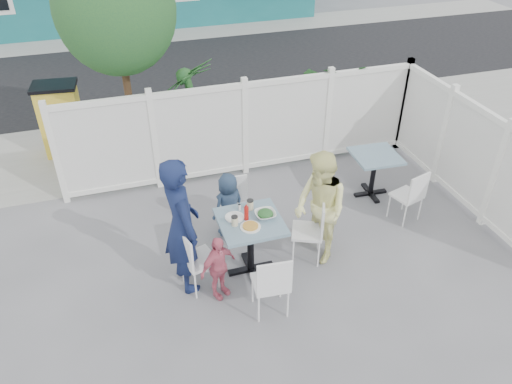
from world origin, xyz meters
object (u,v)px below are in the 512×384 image
object	(u,v)px
chair_back	(235,202)
woman	(320,208)
chair_near	(272,282)
chair_right	(313,227)
toddler	(218,268)
spare_table	(375,164)
man	(182,226)
chair_left	(194,256)
boy	(229,205)
utility_cabinet	(62,121)
main_table	(250,232)

from	to	relation	value
chair_back	woman	size ratio (longest dim) A/B	0.55
chair_near	woman	world-z (taller)	woman
chair_right	toddler	world-z (taller)	chair_right
spare_table	man	size ratio (longest dim) A/B	0.40
chair_back	chair_right	bearing A→B (deg)	135.73
chair_left	chair_near	world-z (taller)	chair_near
chair_back	boy	world-z (taller)	boy
woman	utility_cabinet	bearing A→B (deg)	-150.69
spare_table	chair_left	bearing A→B (deg)	-158.71
woman	boy	world-z (taller)	woman
boy	toddler	world-z (taller)	boy
chair_right	chair_near	world-z (taller)	chair_right
chair_near	toddler	bearing A→B (deg)	140.64
main_table	chair_near	xyz separation A→B (m)	(0.01, -0.79, -0.12)
toddler	utility_cabinet	bearing A→B (deg)	85.45
man	boy	world-z (taller)	man
spare_table	toddler	distance (m)	3.15
utility_cabinet	toddler	size ratio (longest dim) A/B	1.42
spare_table	toddler	bearing A→B (deg)	-153.59
boy	toddler	distance (m)	1.20
chair_right	toddler	size ratio (longest dim) A/B	1.02
main_table	man	size ratio (longest dim) A/B	0.45
woman	boy	bearing A→B (deg)	-138.68
chair_back	boy	size ratio (longest dim) A/B	0.88
utility_cabinet	boy	distance (m)	3.81
boy	toddler	xyz separation A→B (m)	(-0.43, -1.12, -0.05)
chair_left	man	bearing A→B (deg)	-162.82
utility_cabinet	chair_back	distance (m)	3.85
chair_left	chair_back	bearing A→B (deg)	124.50
main_table	chair_left	bearing A→B (deg)	-172.95
utility_cabinet	man	world-z (taller)	man
spare_table	woman	size ratio (longest dim) A/B	0.46
main_table	boy	size ratio (longest dim) A/B	0.83
chair_back	woman	bearing A→B (deg)	139.24
chair_back	man	bearing A→B (deg)	45.40
chair_near	boy	distance (m)	1.61
main_table	spare_table	size ratio (longest dim) A/B	1.13
chair_right	chair_near	size ratio (longest dim) A/B	1.01
utility_cabinet	chair_right	distance (m)	5.02
utility_cabinet	woman	world-z (taller)	woman
spare_table	chair_back	world-z (taller)	chair_back
main_table	chair_left	distance (m)	0.76
chair_right	utility_cabinet	bearing A→B (deg)	61.76
main_table	chair_back	world-z (taller)	chair_back
chair_right	toddler	bearing A→B (deg)	125.96
chair_right	chair_near	distance (m)	1.14
chair_near	spare_table	bearing A→B (deg)	44.01
main_table	boy	bearing A→B (deg)	94.47
toddler	man	bearing A→B (deg)	107.73
chair_near	boy	size ratio (longest dim) A/B	0.90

